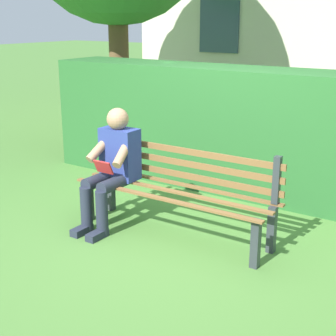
% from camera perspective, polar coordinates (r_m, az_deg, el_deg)
% --- Properties ---
extents(ground, '(60.00, 60.00, 0.00)m').
position_cam_1_polar(ground, '(4.94, 0.65, -7.58)').
color(ground, '#477533').
extents(park_bench, '(2.03, 0.51, 0.89)m').
position_cam_1_polar(park_bench, '(4.84, 1.22, -2.24)').
color(park_bench, '#2D3338').
rests_on(park_bench, ground).
extents(person_seated, '(0.44, 0.73, 1.19)m').
position_cam_1_polar(person_seated, '(5.02, -6.34, 0.39)').
color(person_seated, navy).
rests_on(person_seated, ground).
extents(hedge_backdrop, '(6.16, 0.88, 1.61)m').
position_cam_1_polar(hedge_backdrop, '(5.88, 12.83, 3.98)').
color(hedge_backdrop, '#265B28').
rests_on(hedge_backdrop, ground).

